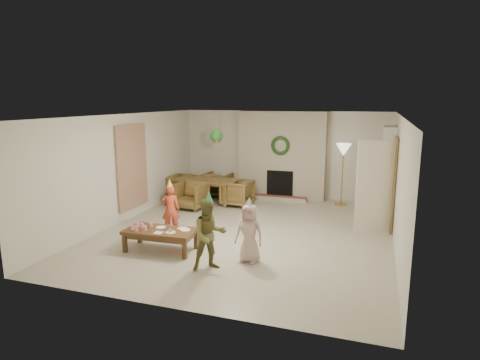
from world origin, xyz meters
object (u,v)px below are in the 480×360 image
at_px(dining_table, 205,191).
at_px(dining_chair_near, 191,196).
at_px(dining_chair_right, 237,193).
at_px(child_pink, 249,233).
at_px(coffee_table_top, 160,231).
at_px(child_red, 170,210).
at_px(dining_chair_left, 181,187).
at_px(child_plaid, 209,235).
at_px(dining_chair_far, 218,184).

height_order(dining_table, dining_chair_near, dining_chair_near).
height_order(dining_chair_right, child_pink, child_pink).
relative_size(coffee_table_top, child_pink, 1.28).
distance_m(dining_chair_near, child_pink, 3.85).
distance_m(coffee_table_top, child_red, 1.04).
xyz_separation_m(dining_table, dining_chair_left, (-0.79, 0.07, 0.03)).
relative_size(child_plaid, child_pink, 1.16).
distance_m(dining_chair_right, coffee_table_top, 3.65).
bearing_deg(dining_chair_far, child_plaid, 115.16).
relative_size(dining_chair_near, coffee_table_top, 0.57).
relative_size(dining_table, child_red, 1.72).
relative_size(dining_table, dining_chair_left, 2.34).
height_order(dining_chair_far, child_plaid, child_plaid).
relative_size(dining_chair_right, child_plaid, 0.63).
bearing_deg(coffee_table_top, dining_chair_near, 102.06).
relative_size(dining_chair_near, dining_chair_far, 1.00).
bearing_deg(child_red, coffee_table_top, 83.49).
relative_size(dining_chair_far, child_plaid, 0.63).
bearing_deg(child_pink, child_plaid, -130.26).
distance_m(dining_chair_far, dining_chair_left, 1.12).
bearing_deg(dining_chair_near, child_pink, -44.24).
relative_size(dining_chair_left, dining_chair_right, 1.00).
bearing_deg(dining_chair_right, dining_chair_left, -90.00).
height_order(dining_table, child_pink, child_pink).
distance_m(dining_table, coffee_table_top, 3.79).
bearing_deg(dining_chair_near, child_plaid, -55.12).
xyz_separation_m(dining_chair_left, coffee_table_top, (1.48, -3.79, 0.03)).
bearing_deg(dining_chair_right, dining_chair_near, -51.34).
bearing_deg(dining_chair_left, child_plaid, -142.91).
distance_m(dining_chair_right, child_red, 2.73).
height_order(dining_chair_left, coffee_table_top, dining_chair_left).
bearing_deg(child_plaid, dining_chair_right, 66.03).
relative_size(child_red, child_pink, 1.00).
height_order(dining_chair_left, dining_chair_right, same).
distance_m(dining_chair_near, child_plaid, 3.98).
distance_m(dining_table, dining_chair_far, 0.79).
xyz_separation_m(dining_chair_right, child_red, (-0.59, -2.66, 0.17)).
xyz_separation_m(dining_chair_near, dining_chair_far, (0.14, 1.57, 0.00)).
bearing_deg(dining_chair_near, child_red, -71.83).
bearing_deg(child_pink, coffee_table_top, -174.14).
bearing_deg(child_red, child_pink, 131.15).
height_order(dining_table, child_red, child_red).
xyz_separation_m(coffee_table_top, child_pink, (1.75, 0.02, 0.14)).
height_order(coffee_table_top, child_plaid, child_plaid).
bearing_deg(dining_chair_near, dining_chair_right, 38.66).
bearing_deg(dining_chair_left, dining_chair_far, -45.00).
bearing_deg(dining_chair_near, coffee_table_top, -70.43).
xyz_separation_m(child_plaid, child_pink, (0.54, 0.53, -0.09)).
relative_size(dining_chair_left, child_pink, 0.73).
height_order(dining_table, child_plaid, child_plaid).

